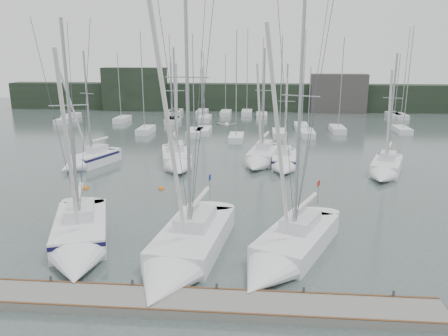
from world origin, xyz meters
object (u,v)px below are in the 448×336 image
Objects in this scene: sailboat_mid_a at (86,161)px; sailboat_mid_b at (177,162)px; sailboat_near_center at (181,257)px; sailboat_near_left at (79,241)px; sailboat_mid_e at (385,170)px; sailboat_mid_d at (284,163)px; buoy_a at (161,189)px; buoy_c at (86,189)px; sailboat_mid_c at (260,159)px; sailboat_near_right at (283,254)px.

sailboat_mid_a is 0.97× the size of sailboat_mid_b.
sailboat_near_left is at bearing 175.24° from sailboat_near_center.
sailboat_mid_d is at bearing -171.89° from sailboat_mid_e.
sailboat_mid_e is at bearing -9.25° from sailboat_mid_d.
sailboat_near_center is 23.43m from sailboat_mid_a.
sailboat_mid_b is at bearing 89.63° from buoy_a.
sailboat_mid_d is 18.54m from buoy_c.
sailboat_mid_e is (21.56, 17.30, -0.05)m from sailboat_near_left.
sailboat_mid_a is at bearing -161.04° from sailboat_mid_e.
sailboat_mid_e is at bearing 15.80° from buoy_a.
sailboat_mid_a is at bearing 169.42° from sailboat_mid_b.
buoy_a is (2.09, 11.79, -0.61)m from sailboat_near_left.
sailboat_near_center is 31.51× the size of buoy_c.
sailboat_mid_b is 8.28m from sailboat_mid_c.
buoy_a is 6.30m from buoy_c.
sailboat_mid_e is at bearing 57.99° from sailboat_near_center.
sailboat_mid_c is (10.23, 20.42, -0.01)m from sailboat_near_left.
sailboat_mid_e is at bearing 12.98° from buoy_c.
sailboat_near_right is at bearing -89.58° from sailboat_mid_d.
sailboat_near_left is 1.19× the size of sailboat_mid_e.
buoy_a is (8.94, -6.39, -0.59)m from sailboat_mid_a.
sailboat_mid_c is at bearing 32.13° from buoy_c.
buoy_c is at bearing -144.64° from sailboat_mid_b.
sailboat_near_center is at bearing -35.41° from sailboat_mid_a.
sailboat_near_right is 1.26× the size of sailboat_mid_a.
sailboat_mid_d is 12.90m from buoy_a.
sailboat_mid_a is 11.01m from buoy_a.
sailboat_near_left reaches higher than sailboat_mid_e.
sailboat_near_center is (6.09, -1.34, -0.02)m from sailboat_near_left.
sailboat_near_right is 15.52m from buoy_a.
sailboat_mid_c is 1.13× the size of sailboat_mid_d.
sailboat_mid_a reaches higher than buoy_a.
sailboat_mid_a is 19.44m from sailboat_mid_d.
buoy_a is (-10.46, -7.53, -0.54)m from sailboat_mid_d.
buoy_c is (-6.28, -0.43, 0.00)m from buoy_a.
sailboat_near_right is 19.87m from sailboat_mid_d.
buoy_c is at bearing -137.13° from sailboat_mid_c.
sailboat_mid_d is 20.24× the size of buoy_c.
sailboat_mid_a is 1.02× the size of sailboat_mid_e.
sailboat_mid_c reaches higher than buoy_c.
sailboat_near_left is 0.83× the size of sailboat_near_center.
buoy_a is (-4.00, 13.13, -0.58)m from sailboat_near_center.
sailboat_mid_e reaches higher than buoy_a.
buoy_c is (-25.76, -5.94, -0.55)m from sailboat_mid_e.
sailboat_near_center is 1.36× the size of sailboat_mid_b.
sailboat_near_left reaches higher than sailboat_mid_a.
sailboat_near_center is at bearing -103.96° from sailboat_mid_d.
sailboat_mid_c is 1.04× the size of sailboat_mid_e.
sailboat_mid_b is at bearing 140.62° from sailboat_near_right.
sailboat_mid_d is (6.46, 20.66, -0.05)m from sailboat_near_center.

